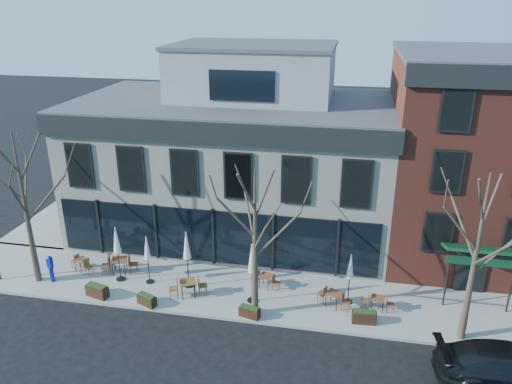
% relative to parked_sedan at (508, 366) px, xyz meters
% --- Properties ---
extents(ground, '(120.00, 120.00, 0.00)m').
position_rel_parked_sedan_xyz_m(ground, '(-13.21, 6.23, -0.78)').
color(ground, black).
rests_on(ground, ground).
extents(sidewalk_front, '(33.50, 4.70, 0.15)m').
position_rel_parked_sedan_xyz_m(sidewalk_front, '(-9.96, 4.08, -0.70)').
color(sidewalk_front, gray).
rests_on(sidewalk_front, ground).
extents(sidewalk_side, '(4.50, 12.00, 0.15)m').
position_rel_parked_sedan_xyz_m(sidewalk_side, '(-24.46, 12.23, -0.70)').
color(sidewalk_side, gray).
rests_on(sidewalk_side, ground).
extents(corner_building, '(18.39, 10.39, 11.10)m').
position_rel_parked_sedan_xyz_m(corner_building, '(-13.13, 11.30, 3.95)').
color(corner_building, silver).
rests_on(corner_building, ground).
extents(red_brick_building, '(8.20, 11.78, 11.18)m').
position_rel_parked_sedan_xyz_m(red_brick_building, '(-0.21, 11.21, 4.86)').
color(red_brick_building, brown).
rests_on(red_brick_building, ground).
extents(tree_corner, '(3.93, 3.98, 7.92)m').
position_rel_parked_sedan_xyz_m(tree_corner, '(-21.69, 3.03, 3.47)').
color(tree_corner, '#382B21').
rests_on(tree_corner, sidewalk_front).
extents(tree_mid, '(3.50, 3.55, 7.04)m').
position_rel_parked_sedan_xyz_m(tree_mid, '(-10.19, 2.33, 3.01)').
color(tree_mid, '#382B21').
rests_on(tree_mid, sidewalk_front).
extents(tree_right, '(3.72, 3.77, 7.48)m').
position_rel_parked_sedan_xyz_m(tree_right, '(-1.19, 2.33, 3.24)').
color(tree_right, '#382B21').
rests_on(tree_right, sidewalk_front).
extents(parked_sedan, '(5.57, 2.76, 1.56)m').
position_rel_parked_sedan_xyz_m(parked_sedan, '(0.00, 0.00, 0.00)').
color(parked_sedan, black).
rests_on(parked_sedan, ground).
extents(call_box, '(0.30, 0.30, 1.49)m').
position_rel_parked_sedan_xyz_m(call_box, '(-20.92, 3.07, 0.16)').
color(call_box, '#0C17A1').
rests_on(call_box, sidewalk_front).
extents(cafe_set_0, '(1.57, 1.00, 0.82)m').
position_rel_parked_sedan_xyz_m(cafe_set_0, '(-19.95, 4.32, -0.21)').
color(cafe_set_0, brown).
rests_on(cafe_set_0, sidewalk_front).
extents(cafe_set_1, '(1.97, 0.98, 1.01)m').
position_rel_parked_sedan_xyz_m(cafe_set_1, '(-17.87, 4.47, -0.11)').
color(cafe_set_1, brown).
rests_on(cafe_set_1, sidewalk_front).
extents(cafe_set_2, '(1.92, 1.16, 1.00)m').
position_rel_parked_sedan_xyz_m(cafe_set_2, '(-13.67, 3.12, -0.12)').
color(cafe_set_2, brown).
rests_on(cafe_set_2, sidewalk_front).
extents(cafe_set_3, '(1.58, 0.81, 0.81)m').
position_rel_parked_sedan_xyz_m(cafe_set_3, '(-10.11, 4.63, -0.21)').
color(cafe_set_3, brown).
rests_on(cafe_set_3, sidewalk_front).
extents(cafe_set_4, '(1.69, 1.02, 0.87)m').
position_rel_parked_sedan_xyz_m(cafe_set_4, '(-6.69, 3.62, -0.18)').
color(cafe_set_4, brown).
rests_on(cafe_set_4, sidewalk_front).
extents(cafe_set_5, '(1.56, 0.65, 0.81)m').
position_rel_parked_sedan_xyz_m(cafe_set_5, '(-4.68, 3.69, -0.21)').
color(cafe_set_5, brown).
rests_on(cafe_set_5, sidewalk_front).
extents(umbrella_0, '(0.48, 0.48, 2.98)m').
position_rel_parked_sedan_xyz_m(umbrella_0, '(-17.57, 3.88, 1.48)').
color(umbrella_0, black).
rests_on(umbrella_0, sidewalk_front).
extents(umbrella_1, '(0.42, 0.42, 2.60)m').
position_rel_parked_sedan_xyz_m(umbrella_1, '(-16.00, 3.93, 1.21)').
color(umbrella_1, black).
rests_on(umbrella_1, sidewalk_front).
extents(umbrella_2, '(0.48, 0.48, 3.03)m').
position_rel_parked_sedan_xyz_m(umbrella_2, '(-13.93, 3.97, 1.51)').
color(umbrella_2, black).
rests_on(umbrella_2, sidewalk_front).
extents(umbrella_3, '(0.49, 0.49, 3.07)m').
position_rel_parked_sedan_xyz_m(umbrella_3, '(-10.53, 3.28, 1.54)').
color(umbrella_3, black).
rests_on(umbrella_3, sidewalk_front).
extents(umbrella_4, '(0.42, 0.42, 2.60)m').
position_rel_parked_sedan_xyz_m(umbrella_4, '(-6.03, 4.06, 1.20)').
color(umbrella_4, black).
rests_on(umbrella_4, sidewalk_front).
extents(planter_0, '(1.21, 0.74, 0.64)m').
position_rel_parked_sedan_xyz_m(planter_0, '(-17.99, 2.23, -0.31)').
color(planter_0, black).
rests_on(planter_0, sidewalk_front).
extents(planter_1, '(1.05, 0.73, 0.55)m').
position_rel_parked_sedan_xyz_m(planter_1, '(-15.36, 2.03, -0.36)').
color(planter_1, black).
rests_on(planter_1, sidewalk_front).
extents(planter_2, '(1.02, 0.62, 0.54)m').
position_rel_parked_sedan_xyz_m(planter_2, '(-10.40, 2.03, -0.36)').
color(planter_2, black).
rests_on(planter_2, sidewalk_front).
extents(planter_3, '(1.11, 0.52, 0.60)m').
position_rel_parked_sedan_xyz_m(planter_3, '(-5.29, 2.59, -0.33)').
color(planter_3, black).
rests_on(planter_3, sidewalk_front).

